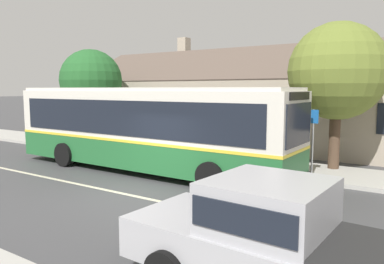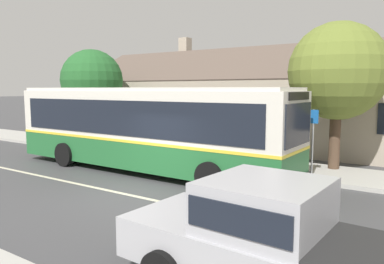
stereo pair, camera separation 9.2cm
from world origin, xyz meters
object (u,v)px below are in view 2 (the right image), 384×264
(pickup_truck_silver, at_px, (286,244))
(street_tree_secondary, at_px, (92,82))
(bench_by_building, at_px, (103,139))
(bus_stop_sign, at_px, (313,135))
(street_tree_primary, at_px, (337,76))
(transit_bus, at_px, (144,127))

(pickup_truck_silver, bearing_deg, street_tree_secondary, 147.51)
(bench_by_building, relative_size, bus_stop_sign, 0.64)
(street_tree_secondary, xyz_separation_m, bus_stop_sign, (13.39, -1.78, -2.02))
(pickup_truck_silver, bearing_deg, bus_stop_sign, 103.69)
(street_tree_primary, height_order, bus_stop_sign, street_tree_primary)
(transit_bus, bearing_deg, bench_by_building, 152.50)
(street_tree_primary, height_order, street_tree_secondary, street_tree_primary)
(bus_stop_sign, bearing_deg, street_tree_secondary, 172.44)
(transit_bus, relative_size, bus_stop_sign, 5.20)
(bench_by_building, xyz_separation_m, bus_stop_sign, (11.46, -0.75, 1.08))
(street_tree_secondary, distance_m, bus_stop_sign, 13.65)
(bus_stop_sign, bearing_deg, street_tree_primary, 81.05)
(bench_by_building, relative_size, street_tree_primary, 0.27)
(street_tree_secondary, height_order, bus_stop_sign, street_tree_secondary)
(transit_bus, xyz_separation_m, street_tree_secondary, (-7.37, 3.87, 1.88))
(bench_by_building, bearing_deg, street_tree_secondary, 151.81)
(street_tree_primary, bearing_deg, street_tree_secondary, -179.33)
(transit_bus, height_order, bench_by_building, transit_bus)
(street_tree_secondary, bearing_deg, street_tree_primary, 0.67)
(pickup_truck_silver, relative_size, bus_stop_sign, 2.41)
(transit_bus, bearing_deg, pickup_truck_silver, -36.53)
(pickup_truck_silver, distance_m, bus_stop_sign, 8.25)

